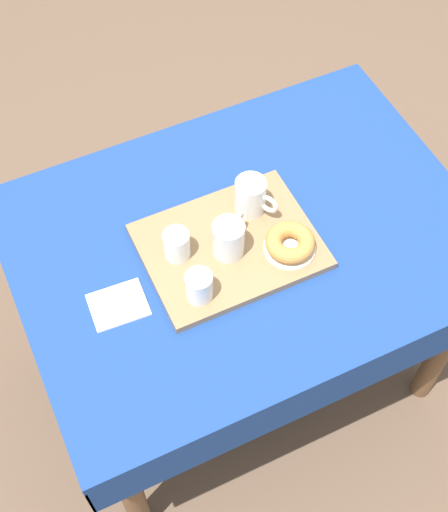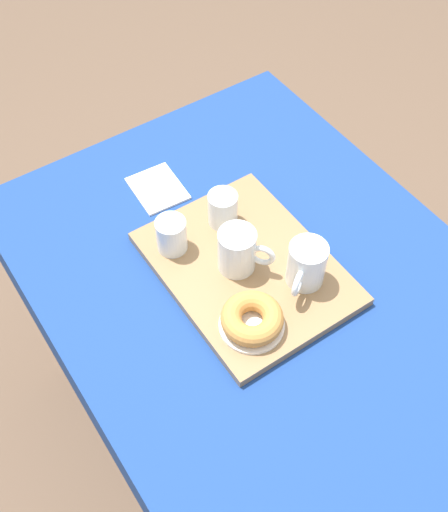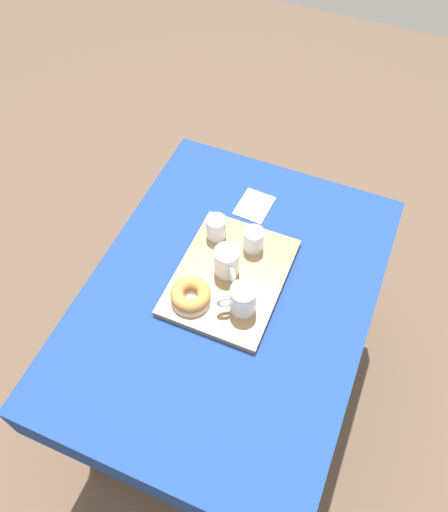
{
  "view_description": "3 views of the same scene",
  "coord_description": "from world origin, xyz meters",
  "px_view_note": "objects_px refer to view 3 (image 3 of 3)",
  "views": [
    {
      "loc": [
        -0.5,
        -0.93,
        2.22
      ],
      "look_at": [
        -0.09,
        -0.05,
        0.78
      ],
      "focal_mm": 50.42,
      "sensor_mm": 36.0,
      "label": 1
    },
    {
      "loc": [
        0.57,
        -0.5,
        1.82
      ],
      "look_at": [
        -0.1,
        -0.04,
        0.77
      ],
      "focal_mm": 44.36,
      "sensor_mm": 36.0,
      "label": 2
    },
    {
      "loc": [
        0.76,
        0.3,
        2.11
      ],
      "look_at": [
        -0.1,
        -0.06,
        0.78
      ],
      "focal_mm": 36.09,
      "sensor_mm": 36.0,
      "label": 3
    }
  ],
  "objects_px": {
    "dining_table": "(228,312)",
    "donut_plate_left": "(191,298)",
    "serving_tray": "(230,277)",
    "tea_mug_left": "(243,300)",
    "sugar_donut_left": "(191,294)",
    "tea_mug_right": "(227,262)",
    "water_glass_near": "(254,240)",
    "paper_napkin": "(254,206)",
    "water_glass_far": "(216,228)"
  },
  "relations": [
    {
      "from": "dining_table",
      "to": "serving_tray",
      "type": "xyz_separation_m",
      "value": [
        -0.06,
        -0.02,
        0.13
      ]
    },
    {
      "from": "serving_tray",
      "to": "tea_mug_left",
      "type": "height_order",
      "value": "tea_mug_left"
    },
    {
      "from": "water_glass_near",
      "to": "sugar_donut_left",
      "type": "xyz_separation_m",
      "value": [
        0.26,
        -0.1,
        -0.01
      ]
    },
    {
      "from": "sugar_donut_left",
      "to": "paper_napkin",
      "type": "relative_size",
      "value": 0.92
    },
    {
      "from": "water_glass_far",
      "to": "sugar_donut_left",
      "type": "distance_m",
      "value": 0.26
    },
    {
      "from": "tea_mug_left",
      "to": "sugar_donut_left",
      "type": "distance_m",
      "value": 0.16
    },
    {
      "from": "water_glass_far",
      "to": "tea_mug_left",
      "type": "bearing_deg",
      "value": 38.91
    },
    {
      "from": "dining_table",
      "to": "serving_tray",
      "type": "relative_size",
      "value": 2.74
    },
    {
      "from": "dining_table",
      "to": "paper_napkin",
      "type": "height_order",
      "value": "paper_napkin"
    },
    {
      "from": "serving_tray",
      "to": "tea_mug_right",
      "type": "bearing_deg",
      "value": -122.19
    },
    {
      "from": "sugar_donut_left",
      "to": "paper_napkin",
      "type": "xyz_separation_m",
      "value": [
        -0.44,
        0.04,
        -0.05
      ]
    },
    {
      "from": "water_glass_far",
      "to": "sugar_donut_left",
      "type": "height_order",
      "value": "water_glass_far"
    },
    {
      "from": "serving_tray",
      "to": "water_glass_far",
      "type": "relative_size",
      "value": 5.37
    },
    {
      "from": "dining_table",
      "to": "donut_plate_left",
      "type": "bearing_deg",
      "value": -52.79
    },
    {
      "from": "water_glass_far",
      "to": "water_glass_near",
      "type": "bearing_deg",
      "value": 90.42
    },
    {
      "from": "water_glass_near",
      "to": "water_glass_far",
      "type": "distance_m",
      "value": 0.13
    },
    {
      "from": "dining_table",
      "to": "water_glass_far",
      "type": "height_order",
      "value": "water_glass_far"
    },
    {
      "from": "dining_table",
      "to": "water_glass_far",
      "type": "distance_m",
      "value": 0.28
    },
    {
      "from": "tea_mug_right",
      "to": "dining_table",
      "type": "bearing_deg",
      "value": 26.38
    },
    {
      "from": "water_glass_near",
      "to": "paper_napkin",
      "type": "xyz_separation_m",
      "value": [
        -0.18,
        -0.06,
        -0.06
      ]
    },
    {
      "from": "dining_table",
      "to": "water_glass_far",
      "type": "bearing_deg",
      "value": -146.93
    },
    {
      "from": "dining_table",
      "to": "sugar_donut_left",
      "type": "distance_m",
      "value": 0.2
    },
    {
      "from": "tea_mug_right",
      "to": "serving_tray",
      "type": "bearing_deg",
      "value": 57.81
    },
    {
      "from": "tea_mug_right",
      "to": "donut_plate_left",
      "type": "relative_size",
      "value": 0.81
    },
    {
      "from": "tea_mug_right",
      "to": "sugar_donut_left",
      "type": "xyz_separation_m",
      "value": [
        0.14,
        -0.06,
        -0.02
      ]
    },
    {
      "from": "tea_mug_left",
      "to": "water_glass_far",
      "type": "relative_size",
      "value": 1.38
    },
    {
      "from": "tea_mug_right",
      "to": "sugar_donut_left",
      "type": "bearing_deg",
      "value": -23.98
    },
    {
      "from": "dining_table",
      "to": "water_glass_near",
      "type": "height_order",
      "value": "water_glass_near"
    },
    {
      "from": "dining_table",
      "to": "donut_plate_left",
      "type": "relative_size",
      "value": 9.08
    },
    {
      "from": "tea_mug_right",
      "to": "water_glass_near",
      "type": "bearing_deg",
      "value": 160.09
    },
    {
      "from": "donut_plate_left",
      "to": "dining_table",
      "type": "bearing_deg",
      "value": 127.21
    },
    {
      "from": "tea_mug_left",
      "to": "water_glass_far",
      "type": "distance_m",
      "value": 0.29
    },
    {
      "from": "paper_napkin",
      "to": "serving_tray",
      "type": "bearing_deg",
      "value": 6.58
    },
    {
      "from": "water_glass_near",
      "to": "donut_plate_left",
      "type": "height_order",
      "value": "water_glass_near"
    },
    {
      "from": "dining_table",
      "to": "tea_mug_left",
      "type": "bearing_deg",
      "value": 56.77
    },
    {
      "from": "serving_tray",
      "to": "water_glass_near",
      "type": "relative_size",
      "value": 5.37
    },
    {
      "from": "donut_plate_left",
      "to": "serving_tray",
      "type": "bearing_deg",
      "value": 148.8
    },
    {
      "from": "donut_plate_left",
      "to": "sugar_donut_left",
      "type": "height_order",
      "value": "sugar_donut_left"
    },
    {
      "from": "tea_mug_right",
      "to": "water_glass_far",
      "type": "height_order",
      "value": "tea_mug_right"
    },
    {
      "from": "dining_table",
      "to": "sugar_donut_left",
      "type": "relative_size",
      "value": 9.58
    },
    {
      "from": "serving_tray",
      "to": "donut_plate_left",
      "type": "xyz_separation_m",
      "value": [
        0.13,
        -0.08,
        0.01
      ]
    },
    {
      "from": "tea_mug_right",
      "to": "water_glass_near",
      "type": "xyz_separation_m",
      "value": [
        -0.12,
        0.04,
        -0.01
      ]
    },
    {
      "from": "paper_napkin",
      "to": "sugar_donut_left",
      "type": "bearing_deg",
      "value": -5.38
    },
    {
      "from": "dining_table",
      "to": "tea_mug_left",
      "type": "distance_m",
      "value": 0.2
    },
    {
      "from": "dining_table",
      "to": "sugar_donut_left",
      "type": "bearing_deg",
      "value": -52.79
    },
    {
      "from": "donut_plate_left",
      "to": "paper_napkin",
      "type": "xyz_separation_m",
      "value": [
        -0.44,
        0.04,
        -0.02
      ]
    },
    {
      "from": "water_glass_far",
      "to": "donut_plate_left",
      "type": "xyz_separation_m",
      "value": [
        0.25,
        0.03,
        -0.03
      ]
    },
    {
      "from": "serving_tray",
      "to": "water_glass_far",
      "type": "xyz_separation_m",
      "value": [
        -0.13,
        -0.1,
        0.05
      ]
    },
    {
      "from": "water_glass_near",
      "to": "paper_napkin",
      "type": "distance_m",
      "value": 0.2
    },
    {
      "from": "tea_mug_right",
      "to": "paper_napkin",
      "type": "distance_m",
      "value": 0.31
    }
  ]
}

